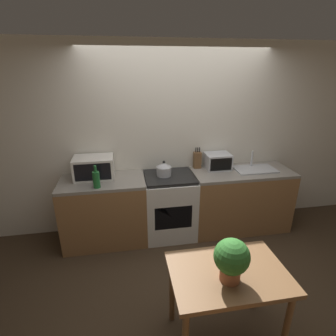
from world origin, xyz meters
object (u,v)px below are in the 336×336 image
Objects in this scene: toaster_oven at (218,161)px; bottle at (96,179)px; microwave at (94,167)px; dining_table at (227,281)px; stove_range at (169,205)px; kettle at (164,169)px.

bottle is at bearing -167.84° from toaster_oven.
dining_table is at bearing -56.50° from microwave.
microwave is 2.14m from dining_table.
bottle reaches higher than toaster_oven.
bottle is (-0.93, -0.21, 0.56)m from stove_range.
microwave is at bearing 173.39° from stove_range.
microwave and bottle have the same top height.
stove_range is at bearing -168.67° from toaster_oven.
stove_range is 3.21× the size of bottle.
kettle is 0.91m from microwave.
kettle is 1.72m from dining_table.
bottle is 1.85m from dining_table.
stove_range is at bearing 96.37° from dining_table.
microwave is at bearing 99.15° from bottle.
stove_range is 1.15m from microwave.
kettle reaches higher than stove_range.
microwave is 1.80× the size of bottle.
toaster_oven is at bearing 11.33° from stove_range.
stove_range is 2.57× the size of toaster_oven.
dining_table is (1.16, -1.76, -0.40)m from microwave.
microwave reaches higher than stove_range.
toaster_oven is 0.38× the size of dining_table.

